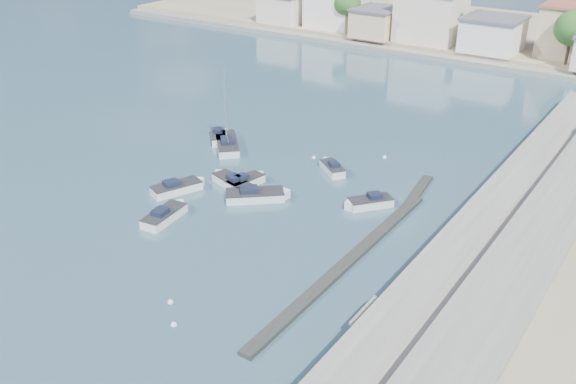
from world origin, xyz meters
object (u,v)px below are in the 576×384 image
object	(u,v)px
motorboat_d	(368,203)
motorboat_f	(332,168)
motorboat_b	(247,182)
motorboat_e	(179,188)
motorboat_g	(218,138)
motorboat_a	(166,215)
sailboat	(227,143)
motorboat_h	(258,196)
motorboat_c	(230,182)

from	to	relation	value
motorboat_d	motorboat_f	bearing A→B (deg)	144.28
motorboat_b	motorboat_d	world-z (taller)	same
motorboat_e	motorboat_g	xyz separation A→B (m)	(-5.07, 11.90, 0.00)
motorboat_d	motorboat_e	xyz separation A→B (m)	(-16.19, -7.20, 0.00)
motorboat_a	sailboat	size ratio (longest dim) A/B	0.57
motorboat_f	motorboat_g	distance (m)	14.67
motorboat_e	motorboat_f	size ratio (longest dim) A/B	1.40
motorboat_b	motorboat_g	distance (m)	11.98
motorboat_d	motorboat_h	xyz separation A→B (m)	(-9.05, -4.34, 0.00)
motorboat_a	motorboat_g	size ratio (longest dim) A/B	1.26
motorboat_a	motorboat_h	xyz separation A→B (m)	(4.36, 7.51, -0.00)
motorboat_b	motorboat_c	bearing A→B (deg)	-145.50
motorboat_g	motorboat_h	world-z (taller)	same
motorboat_g	sailboat	size ratio (longest dim) A/B	0.46
sailboat	motorboat_g	bearing A→B (deg)	159.87
motorboat_g	motorboat_h	size ratio (longest dim) A/B	0.76
motorboat_f	motorboat_g	bearing A→B (deg)	-179.81
motorboat_b	motorboat_h	bearing A→B (deg)	-34.04
motorboat_d	motorboat_b	bearing A→B (deg)	-167.78
motorboat_c	motorboat_e	bearing A→B (deg)	-130.02
motorboat_a	motorboat_c	size ratio (longest dim) A/B	1.03
motorboat_e	motorboat_c	bearing A→B (deg)	49.98
motorboat_a	sailboat	world-z (taller)	sailboat
motorboat_e	motorboat_f	xyz separation A→B (m)	(9.59, 11.94, -0.00)
motorboat_c	motorboat_h	distance (m)	4.09
motorboat_c	motorboat_e	world-z (taller)	same
motorboat_f	motorboat_g	world-z (taller)	same
motorboat_a	motorboat_c	distance (m)	8.40
motorboat_h	motorboat_a	bearing A→B (deg)	-120.16
motorboat_g	motorboat_h	bearing A→B (deg)	-36.48
motorboat_f	motorboat_h	bearing A→B (deg)	-105.07
motorboat_d	motorboat_h	world-z (taller)	same
motorboat_a	motorboat_e	size ratio (longest dim) A/B	0.99
motorboat_e	sailboat	size ratio (longest dim) A/B	0.58
motorboat_b	motorboat_d	bearing A→B (deg)	12.22
motorboat_g	motorboat_a	bearing A→B (deg)	-64.59
motorboat_h	sailboat	xyz separation A→B (m)	(-10.52, 8.41, 0.03)
motorboat_a	sailboat	distance (m)	17.07
motorboat_e	motorboat_h	world-z (taller)	same
motorboat_a	motorboat_e	xyz separation A→B (m)	(-2.78, 4.65, -0.00)
motorboat_f	motorboat_b	bearing A→B (deg)	-125.08
motorboat_d	motorboat_g	bearing A→B (deg)	167.55
motorboat_e	motorboat_h	distance (m)	7.70
motorboat_a	motorboat_f	size ratio (longest dim) A/B	1.39
motorboat_a	motorboat_f	bearing A→B (deg)	67.69
motorboat_e	motorboat_g	distance (m)	12.93
motorboat_d	motorboat_e	size ratio (longest dim) A/B	0.79
motorboat_g	motorboat_d	bearing A→B (deg)	-12.45
motorboat_a	motorboat_g	xyz separation A→B (m)	(-7.86, 16.54, 0.00)
motorboat_c	motorboat_g	distance (m)	11.57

